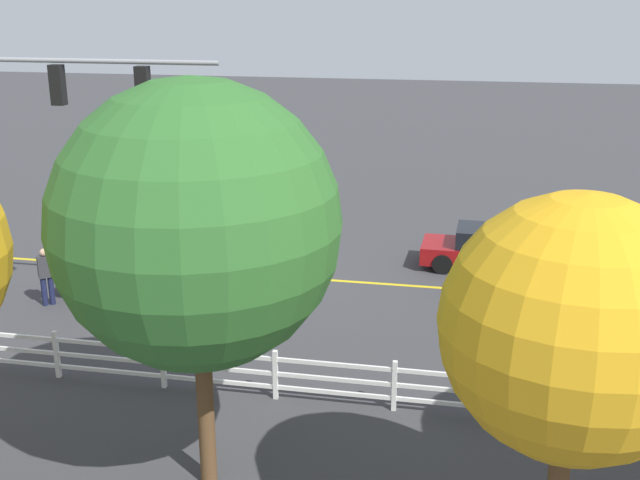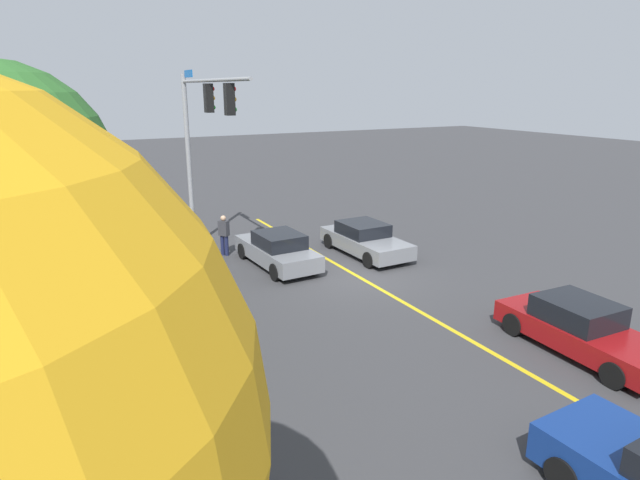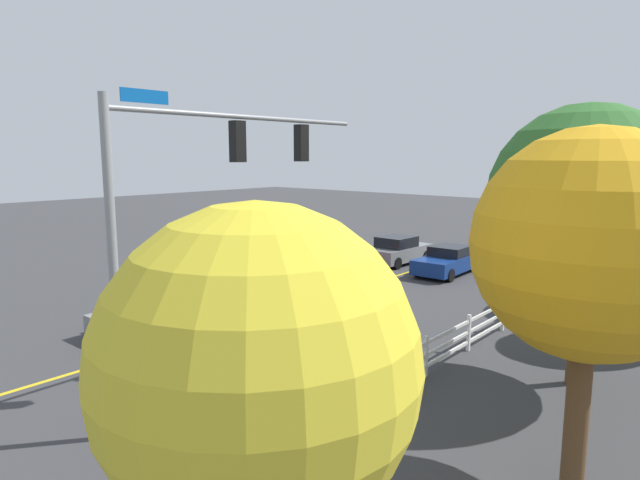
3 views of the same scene
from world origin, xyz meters
name	(u,v)px [view 2 (image 2 of 3)]	position (x,y,z in m)	size (l,w,h in m)	color
ground_plane	(357,276)	(0.00, 0.00, 0.00)	(120.00, 120.00, 0.00)	#38383A
lane_center_stripe	(425,315)	(-4.00, 0.00, 0.00)	(28.00, 0.16, 0.01)	gold
signal_assembly	(202,129)	(4.49, 4.23, 5.18)	(7.72, 0.38, 7.35)	gray
car_0	(278,250)	(2.42, 2.11, 0.65)	(4.48, 1.98, 1.36)	slate
car_2	(581,329)	(-7.74, -2.07, 0.64)	(4.56, 1.97, 1.36)	maroon
car_4	(365,239)	(2.14, -1.71, 0.63)	(4.52, 2.00, 1.31)	slate
pedestrian	(224,234)	(4.71, 3.50, 0.93)	(0.48, 0.45, 1.69)	#191E3F
white_rail_fence	(170,335)	(-3.00, 7.48, 0.60)	(26.10, 0.10, 1.15)	white
tree_2	(19,163)	(8.43, 10.53, 3.80)	(3.45, 3.45, 5.56)	brown
tree_3	(0,175)	(-2.54, 10.64, 4.88)	(4.82, 4.82, 7.30)	brown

